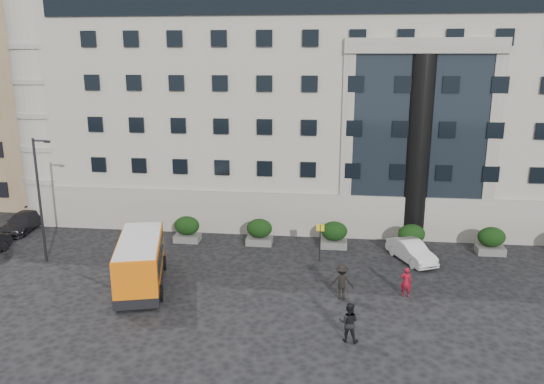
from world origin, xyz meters
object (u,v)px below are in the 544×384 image
Objects in this scene: white_taxi at (411,251)px; pedestrian_c at (342,282)px; minibus at (140,260)px; pedestrian_a at (406,282)px; hedge_a at (187,229)px; hedge_c at (334,234)px; hedge_b at (259,232)px; parked_car_c at (23,222)px; bus_stop_sign at (320,236)px; hedge_d at (411,237)px; red_truck at (77,180)px; pedestrian_b at (349,322)px; hedge_e at (491,240)px; parked_car_d at (123,203)px; street_lamp at (40,196)px.

pedestrian_c reaches higher than white_taxi.
minibus is 4.24× the size of pedestrian_a.
hedge_a is 10.40m from hedge_c.
minibus is 1.74× the size of white_taxi.
hedge_b is 18.22m from parked_car_c.
bus_stop_sign reaches higher than hedge_c.
hedge_d is 0.30× the size of red_truck.
pedestrian_b is (-3.22, -5.13, 0.11)m from pedestrian_a.
minibus reaches higher than white_taxi.
pedestrian_c is (-9.95, -7.99, 0.05)m from hedge_e.
pedestrian_b is (11.13, -12.45, 0.02)m from hedge_a.
hedge_d is 30.95m from red_truck.
hedge_e is at bearing -14.82° from parked_car_d.
pedestrian_a is at bearing -126.19° from white_taxi.
pedestrian_c is (-4.50, -5.99, 0.31)m from white_taxi.
hedge_b is 0.45× the size of white_taxi.
pedestrian_a is (27.35, -8.15, 0.17)m from parked_car_c.
parked_car_d is (-12.70, 6.87, -0.21)m from hedge_b.
red_truck is at bearing -20.19° from pedestrian_a.
hedge_b is 10.35m from white_taxi.
bus_stop_sign is at bearing -30.81° from parked_car_d.
red_truck is 3.60× the size of pedestrian_a.
minibus is (-16.16, -7.68, 0.63)m from hedge_d.
bus_stop_sign is (-6.10, -2.80, 0.80)m from hedge_d.
hedge_c is at bearing 180.00° from hedge_e.
hedge_e is 0.40× the size of parked_car_c.
street_lamp is 4.76× the size of pedestrian_a.
white_taxi is at bearing -7.40° from hedge_a.
pedestrian_c reaches higher than pedestrian_b.
red_truck is 3.18× the size of pedestrian_b.
red_truck is (-12.90, 18.32, 0.05)m from minibus.
minibus is at bearing -65.69° from parked_car_d.
bus_stop_sign reaches higher than hedge_e.
hedge_e is (20.80, 0.00, 0.00)m from hedge_a.
pedestrian_b reaches higher than hedge_e.
bus_stop_sign reaches higher than parked_car_c.
parked_car_d is (-17.90, 6.87, -0.21)m from hedge_c.
bus_stop_sign reaches higher than hedge_b.
street_lamp is at bearing -173.46° from bus_stop_sign.
bus_stop_sign reaches higher than pedestrian_b.
white_taxi is at bearing -10.50° from parked_car_c.
hedge_a is 7.73m from minibus.
pedestrian_c is (23.85, -8.83, 0.31)m from parked_car_c.
white_taxi is (10.15, -1.99, -0.25)m from hedge_b.
minibus is at bearing -154.57° from hedge_d.
street_lamp is at bearing -165.33° from hedge_c.
pedestrian_a is (3.95, -7.31, -0.09)m from hedge_c.
minibus is at bearing 174.16° from white_taxi.
hedge_d is at bearing -17.74° from parked_car_d.
parked_car_d is (-28.30, 6.87, -0.21)m from hedge_e.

